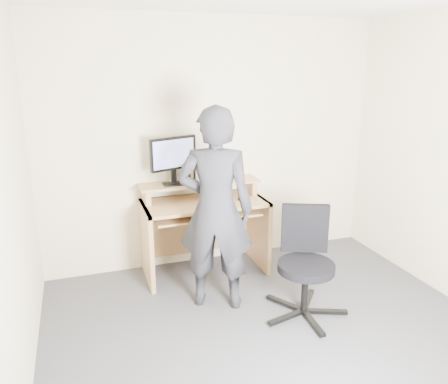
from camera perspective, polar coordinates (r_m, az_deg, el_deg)
ground at (r=3.46m, az=8.23°, el=-19.96°), size 3.50×3.50×0.00m
back_wall at (r=4.48m, az=-1.30°, el=6.25°), size 3.50×0.02×2.50m
desk at (r=4.40m, az=-2.85°, el=-3.44°), size 1.20×0.60×0.91m
monitor at (r=4.20m, az=-6.61°, el=4.64°), size 0.48×0.20×0.47m
external_drive at (r=4.29m, az=-4.90°, el=2.47°), size 0.11×0.15×0.20m
travel_mug at (r=4.34m, az=-3.49°, el=2.62°), size 0.10×0.10×0.19m
smartphone at (r=4.41m, az=-0.36°, el=1.63°), size 0.10×0.14×0.01m
charger at (r=4.24m, az=-5.96°, el=1.13°), size 0.05×0.04×0.03m
headphones at (r=4.35m, az=-6.04°, el=1.39°), size 0.19×0.19×0.06m
keyboard at (r=4.21m, az=-2.23°, el=-2.66°), size 0.49×0.35×0.03m
mouse at (r=4.28m, az=2.41°, el=-0.89°), size 0.10×0.07×0.04m
office_chair at (r=3.73m, az=10.58°, el=-8.52°), size 0.71×0.69×0.89m
person at (r=3.64m, az=-1.11°, el=-2.35°), size 0.75×0.64×1.74m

